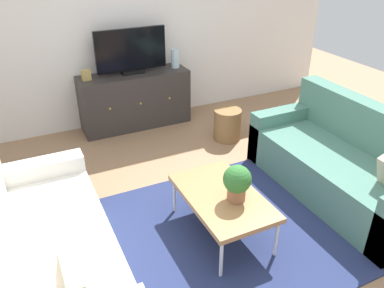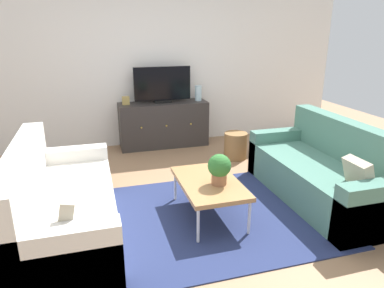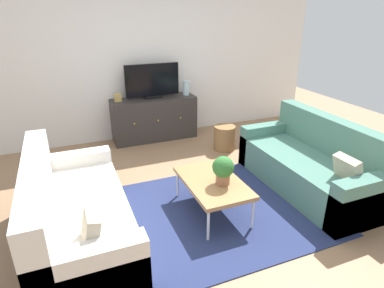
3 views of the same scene
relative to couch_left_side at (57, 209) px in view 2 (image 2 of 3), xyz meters
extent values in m
plane|color=#997251|center=(1.44, 0.10, -0.29)|extent=(10.00, 10.00, 0.00)
cube|color=white|center=(1.44, 2.65, 1.06)|extent=(6.40, 0.12, 2.70)
cube|color=navy|center=(1.44, -0.05, -0.29)|extent=(2.50, 1.90, 0.01)
cube|color=silver|center=(0.09, 0.00, -0.07)|extent=(0.86, 1.90, 0.44)
cube|color=silver|center=(-0.24, 0.00, 0.15)|extent=(0.20, 1.90, 0.88)
cube|color=silver|center=(0.09, 0.86, 0.00)|extent=(0.86, 0.18, 0.58)
cube|color=silver|center=(0.09, -0.86, 0.00)|extent=(0.86, 0.18, 0.58)
cube|color=#B2A58C|center=(0.14, -0.62, 0.27)|extent=(0.16, 0.30, 0.31)
cube|color=#4C7A6B|center=(2.79, 0.00, -0.07)|extent=(0.86, 1.90, 0.44)
cube|color=#4C7A6B|center=(3.12, 0.00, 0.15)|extent=(0.20, 1.90, 0.88)
cube|color=#4C7A6B|center=(2.79, 0.86, 0.00)|extent=(0.86, 0.18, 0.58)
cube|color=#4C7A6B|center=(2.79, -0.86, 0.00)|extent=(0.86, 0.18, 0.58)
cube|color=#B2A58C|center=(2.74, -0.62, 0.27)|extent=(0.19, 0.30, 0.32)
cube|color=#A37547|center=(1.46, -0.02, 0.08)|extent=(0.58, 0.95, 0.04)
cylinder|color=silver|center=(1.21, -0.46, -0.12)|extent=(0.03, 0.03, 0.35)
cylinder|color=silver|center=(1.71, -0.46, -0.12)|extent=(0.03, 0.03, 0.35)
cylinder|color=silver|center=(1.21, 0.41, -0.12)|extent=(0.03, 0.03, 0.35)
cylinder|color=silver|center=(1.71, 0.41, -0.12)|extent=(0.03, 0.03, 0.35)
cylinder|color=#936042|center=(1.53, -0.12, 0.16)|extent=(0.15, 0.15, 0.11)
sphere|color=#2D6B2D|center=(1.53, -0.12, 0.30)|extent=(0.23, 0.23, 0.23)
cube|color=#332D2B|center=(1.50, 2.37, 0.07)|extent=(1.42, 0.44, 0.72)
sphere|color=#B79338|center=(1.10, 2.14, 0.11)|extent=(0.03, 0.03, 0.03)
sphere|color=#B79338|center=(1.50, 2.14, 0.11)|extent=(0.03, 0.03, 0.03)
sphere|color=#B79338|center=(1.90, 2.14, 0.11)|extent=(0.03, 0.03, 0.03)
cube|color=black|center=(1.50, 2.39, 0.45)|extent=(0.28, 0.16, 0.04)
cube|color=black|center=(1.50, 2.39, 0.73)|extent=(0.91, 0.04, 0.53)
cylinder|color=silver|center=(2.09, 2.37, 0.55)|extent=(0.11, 0.11, 0.25)
cube|color=tan|center=(0.91, 2.37, 0.50)|extent=(0.11, 0.07, 0.13)
cylinder|color=olive|center=(2.40, 1.49, -0.10)|extent=(0.34, 0.34, 0.39)
camera|label=1|loc=(0.10, -2.28, 2.01)|focal=36.38mm
camera|label=2|loc=(0.39, -3.09, 1.57)|focal=32.87mm
camera|label=3|loc=(0.09, -2.80, 1.83)|focal=30.41mm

